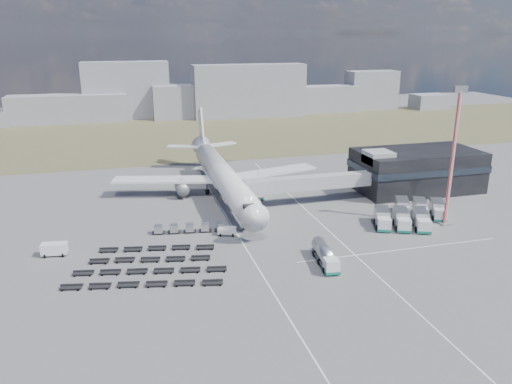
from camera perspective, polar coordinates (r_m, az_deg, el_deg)
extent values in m
plane|color=#565659|center=(92.30, 0.06, -6.32)|extent=(420.00, 420.00, 0.00)
cube|color=brown|center=(196.26, -8.47, 6.44)|extent=(420.00, 90.00, 0.01)
cube|color=silver|center=(96.29, -1.88, -5.27)|extent=(0.25, 110.00, 0.01)
cube|color=silver|center=(101.60, 8.07, -4.19)|extent=(0.25, 110.00, 0.01)
cube|color=silver|center=(94.95, 16.19, -6.35)|extent=(40.00, 0.25, 0.01)
cube|color=black|center=(130.71, 17.89, 2.39)|extent=(30.00, 16.00, 10.00)
cube|color=#262D38|center=(130.42, 17.94, 2.90)|extent=(30.40, 16.40, 1.60)
cube|color=#939399|center=(121.88, 13.83, 3.86)|extent=(6.00, 6.00, 3.00)
cube|color=#939399|center=(114.23, 6.12, 1.07)|extent=(29.80, 3.00, 3.00)
cube|color=#939399|center=(109.76, -0.32, 0.49)|extent=(4.00, 3.60, 3.40)
cylinder|color=slate|center=(111.37, 0.36, -0.64)|extent=(0.70, 0.70, 5.10)
cylinder|color=black|center=(112.05, 0.36, -1.65)|extent=(1.40, 0.90, 1.40)
cylinder|color=silver|center=(118.03, -3.78, 1.78)|extent=(5.60, 48.00, 5.60)
cone|color=silver|center=(93.44, -0.51, -2.50)|extent=(5.60, 5.00, 5.60)
cone|color=silver|center=(144.57, -6.02, 5.01)|extent=(5.60, 8.00, 5.60)
cube|color=black|center=(94.99, -0.82, -1.65)|extent=(2.20, 2.00, 0.80)
cube|color=silver|center=(121.41, -10.27, 1.40)|extent=(25.59, 11.38, 0.50)
cube|color=silver|center=(126.07, 1.57, 2.28)|extent=(25.59, 11.38, 0.50)
cylinder|color=slate|center=(120.30, -8.47, 0.49)|extent=(3.00, 5.00, 3.00)
cylinder|color=slate|center=(123.76, 0.28, 1.18)|extent=(3.00, 5.00, 3.00)
cube|color=silver|center=(145.68, -8.30, 5.18)|extent=(9.49, 5.63, 0.35)
cube|color=silver|center=(147.35, -4.04, 5.46)|extent=(9.49, 5.63, 0.35)
cube|color=silver|center=(146.36, -6.29, 7.43)|extent=(0.50, 9.06, 11.45)
cylinder|color=slate|center=(99.86, -1.30, -3.63)|extent=(0.50, 0.50, 2.50)
cylinder|color=slate|center=(122.41, -5.58, 0.34)|extent=(0.60, 0.60, 2.50)
cylinder|color=slate|center=(123.56, -2.66, 0.57)|extent=(0.60, 0.60, 2.50)
cylinder|color=black|center=(100.13, -1.30, -4.03)|extent=(0.50, 1.20, 1.20)
cube|color=gray|center=(236.88, -20.67, 8.90)|extent=(49.85, 12.00, 12.11)
cube|color=gray|center=(240.26, -14.60, 11.19)|extent=(38.22, 12.00, 25.56)
cube|color=gray|center=(235.69, -9.28, 10.12)|extent=(19.96, 12.00, 15.05)
cube|color=gray|center=(237.31, -0.80, 11.49)|extent=(52.30, 12.00, 24.07)
cube|color=gray|center=(252.31, 5.88, 10.48)|extent=(51.60, 12.00, 12.78)
cube|color=gray|center=(270.10, 13.03, 11.29)|extent=(25.48, 12.00, 19.31)
cube|color=gray|center=(279.41, 19.21, 9.74)|extent=(18.00, 12.00, 7.45)
cube|color=silver|center=(83.00, 8.62, -8.32)|extent=(2.63, 2.63, 2.26)
cube|color=#126A55|center=(83.39, 8.59, -8.87)|extent=(2.74, 2.74, 0.49)
cylinder|color=#AFAEB3|center=(86.99, 7.73, -6.70)|extent=(3.33, 7.61, 2.46)
cube|color=slate|center=(87.45, 7.70, -7.37)|extent=(3.24, 7.60, 0.34)
cylinder|color=black|center=(86.28, 7.96, -7.93)|extent=(2.67, 1.38, 1.08)
cube|color=silver|center=(97.53, -3.33, -4.50)|extent=(3.90, 3.00, 1.53)
cube|color=silver|center=(95.43, -22.04, -6.10)|extent=(4.57, 2.54, 2.31)
cube|color=silver|center=(119.57, 0.12, 0.26)|extent=(4.06, 7.03, 3.08)
cube|color=#126A55|center=(119.95, 0.12, -0.32)|extent=(4.19, 7.16, 0.50)
cube|color=silver|center=(102.13, 14.42, -3.59)|extent=(3.33, 3.26, 2.48)
cube|color=#126A55|center=(102.47, 14.38, -4.09)|extent=(3.47, 3.41, 0.51)
cube|color=#AFAEB3|center=(105.63, 14.17, -2.59)|extent=(4.43, 5.81, 2.93)
cube|color=silver|center=(102.75, 16.53, -3.64)|extent=(3.33, 3.26, 2.48)
cube|color=#126A55|center=(103.09, 16.49, -4.14)|extent=(3.47, 3.41, 0.51)
cube|color=#AFAEB3|center=(106.23, 16.22, -2.65)|extent=(4.43, 5.81, 2.93)
cube|color=silver|center=(103.50, 18.62, -3.69)|extent=(3.33, 3.26, 2.48)
cube|color=#126A55|center=(103.84, 18.57, -4.18)|extent=(3.47, 3.41, 0.51)
cube|color=#AFAEB3|center=(106.96, 18.24, -2.71)|extent=(4.43, 5.81, 2.93)
cube|color=silver|center=(109.79, 16.51, -2.29)|extent=(3.27, 3.22, 2.39)
cube|color=#126A55|center=(110.10, 16.47, -2.75)|extent=(3.42, 3.36, 0.49)
cube|color=#AFAEB3|center=(113.22, 16.33, -1.44)|extent=(4.47, 5.63, 2.83)
cube|color=silver|center=(110.33, 18.41, -2.38)|extent=(3.27, 3.22, 2.39)
cube|color=#126A55|center=(110.64, 18.37, -2.83)|extent=(3.42, 3.36, 0.49)
cube|color=#AFAEB3|center=(113.75, 18.17, -1.53)|extent=(4.47, 5.63, 2.83)
cube|color=silver|center=(110.99, 20.30, -2.46)|extent=(3.27, 3.22, 2.39)
cube|color=#126A55|center=(111.29, 20.25, -2.91)|extent=(3.42, 3.36, 0.49)
cube|color=#AFAEB3|center=(114.38, 20.00, -1.61)|extent=(4.47, 5.63, 2.83)
cube|color=black|center=(99.87, -11.09, -4.57)|extent=(2.67, 1.86, 0.17)
cube|color=#AFAEB3|center=(99.58, -11.11, -4.14)|extent=(1.72, 1.72, 1.43)
cube|color=black|center=(99.68, -9.34, -4.51)|extent=(2.67, 1.86, 0.17)
cube|color=#AFAEB3|center=(99.38, -9.36, -4.08)|extent=(1.72, 1.72, 1.43)
cube|color=black|center=(99.57, -7.58, -4.45)|extent=(2.67, 1.86, 0.17)
cube|color=#AFAEB3|center=(99.28, -7.60, -4.02)|extent=(1.72, 1.72, 1.43)
cube|color=black|center=(99.56, -5.83, -4.39)|extent=(2.67, 1.86, 0.17)
cube|color=#AFAEB3|center=(99.26, -5.84, -3.96)|extent=(1.72, 1.72, 1.43)
cube|color=black|center=(99.65, -4.07, -4.32)|extent=(2.67, 1.86, 0.17)
cube|color=#AFAEB3|center=(99.35, -4.08, -3.89)|extent=(1.72, 1.72, 1.43)
cube|color=black|center=(80.75, -12.83, -10.18)|extent=(25.84, 6.66, 0.78)
cube|color=black|center=(84.76, -12.38, -8.75)|extent=(25.84, 6.66, 0.78)
cube|color=black|center=(88.82, -11.98, -7.45)|extent=(21.59, 5.81, 0.78)
cube|color=black|center=(92.93, -11.61, -6.27)|extent=(21.59, 5.81, 0.78)
cylinder|color=red|center=(106.27, 21.51, 3.39)|extent=(0.76, 0.76, 27.10)
cube|color=slate|center=(104.02, 22.37, 10.80)|extent=(2.67, 1.06, 1.30)
cube|color=#565659|center=(110.06, 20.73, -3.38)|extent=(2.17, 2.17, 0.33)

